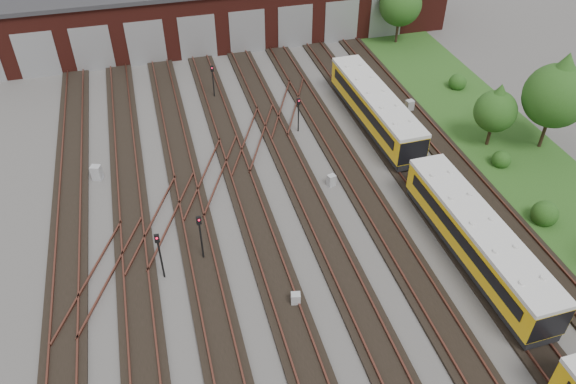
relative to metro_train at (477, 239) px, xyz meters
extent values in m
plane|color=#494744|center=(-10.00, -1.41, -1.78)|extent=(120.00, 120.00, 0.00)
cube|color=black|center=(-24.00, -1.41, -1.69)|extent=(2.40, 70.00, 0.18)
cube|color=brown|center=(-24.72, -1.41, -1.53)|extent=(0.10, 70.00, 0.15)
cube|color=brown|center=(-23.28, -1.41, -1.53)|extent=(0.10, 70.00, 0.15)
cube|color=black|center=(-20.00, -1.41, -1.69)|extent=(2.40, 70.00, 0.18)
cube|color=brown|center=(-20.72, -1.41, -1.53)|extent=(0.10, 70.00, 0.15)
cube|color=brown|center=(-19.28, -1.41, -1.53)|extent=(0.10, 70.00, 0.15)
cube|color=black|center=(-16.00, -1.41, -1.69)|extent=(2.40, 70.00, 0.18)
cube|color=brown|center=(-16.72, -1.41, -1.53)|extent=(0.10, 70.00, 0.15)
cube|color=brown|center=(-15.28, -1.41, -1.53)|extent=(0.10, 70.00, 0.15)
cube|color=black|center=(-12.00, -1.41, -1.69)|extent=(2.40, 70.00, 0.18)
cube|color=brown|center=(-12.72, -1.41, -1.53)|extent=(0.10, 70.00, 0.15)
cube|color=brown|center=(-11.28, -1.41, -1.53)|extent=(0.10, 70.00, 0.15)
cube|color=black|center=(-8.00, -1.41, -1.69)|extent=(2.40, 70.00, 0.18)
cube|color=brown|center=(-8.72, -1.41, -1.53)|extent=(0.10, 70.00, 0.15)
cube|color=brown|center=(-7.28, -1.41, -1.53)|extent=(0.10, 70.00, 0.15)
cube|color=black|center=(-4.00, -1.41, -1.69)|extent=(2.40, 70.00, 0.18)
cube|color=brown|center=(-4.72, -1.41, -1.53)|extent=(0.10, 70.00, 0.15)
cube|color=brown|center=(-3.28, -1.41, -1.53)|extent=(0.10, 70.00, 0.15)
cube|color=black|center=(0.00, -1.41, -1.69)|extent=(2.40, 70.00, 0.18)
cube|color=brown|center=(-0.72, -1.41, -1.53)|extent=(0.10, 70.00, 0.15)
cube|color=brown|center=(0.72, -1.41, -1.53)|extent=(0.10, 70.00, 0.15)
cube|color=black|center=(4.00, -1.41, -1.69)|extent=(2.40, 70.00, 0.18)
cube|color=brown|center=(3.28, -1.41, -1.53)|extent=(0.10, 70.00, 0.15)
cube|color=brown|center=(4.72, -1.41, -1.53)|extent=(0.10, 70.00, 0.15)
cube|color=brown|center=(-18.00, 8.59, -1.53)|extent=(5.40, 9.62, 0.15)
cube|color=brown|center=(-14.00, 12.59, -1.53)|extent=(5.40, 9.62, 0.15)
cube|color=brown|center=(-10.00, 16.59, -1.53)|extent=(5.40, 9.62, 0.15)
cube|color=brown|center=(-22.00, 4.59, -1.53)|extent=(5.40, 9.62, 0.15)
cube|color=brown|center=(-6.00, 20.59, -1.53)|extent=(5.40, 9.62, 0.15)
cube|color=#4A1812|center=(-10.00, 38.59, 1.22)|extent=(50.00, 12.00, 6.00)
cube|color=gray|center=(-27.00, 32.57, 0.42)|extent=(3.60, 0.12, 4.40)
cube|color=gray|center=(-22.00, 32.57, 0.42)|extent=(3.60, 0.12, 4.40)
cube|color=gray|center=(-17.00, 32.57, 0.42)|extent=(3.60, 0.12, 4.40)
cube|color=gray|center=(-12.00, 32.57, 0.42)|extent=(3.60, 0.12, 4.40)
cube|color=gray|center=(-7.00, 32.57, 0.42)|extent=(3.60, 0.12, 4.40)
cube|color=gray|center=(-2.00, 32.57, 0.42)|extent=(3.60, 0.12, 4.40)
cube|color=gray|center=(3.00, 32.57, 0.42)|extent=(3.60, 0.12, 4.40)
cube|color=gray|center=(8.00, 32.57, 0.42)|extent=(3.60, 0.12, 4.40)
cube|color=#254C19|center=(9.00, 8.59, -1.76)|extent=(8.00, 55.00, 0.05)
cube|color=black|center=(0.00, 0.00, -1.18)|extent=(2.43, 13.75, 0.55)
cube|color=yellow|center=(0.00, 0.00, 0.10)|extent=(2.70, 13.76, 2.01)
cube|color=silver|center=(0.00, 0.00, 1.24)|extent=(2.80, 13.76, 0.27)
cube|color=black|center=(-1.21, -0.03, 0.33)|extent=(0.34, 12.06, 0.78)
cube|color=black|center=(1.21, 0.03, 0.33)|extent=(0.34, 12.06, 0.78)
cube|color=black|center=(0.00, 16.00, -1.18)|extent=(2.43, 13.75, 0.55)
cube|color=yellow|center=(0.00, 16.00, 0.10)|extent=(2.70, 13.76, 2.01)
cube|color=silver|center=(0.00, 16.00, 1.24)|extent=(2.80, 13.76, 0.27)
cube|color=black|center=(-1.21, 15.97, 0.33)|extent=(0.34, 12.06, 0.78)
cube|color=black|center=(1.21, 16.03, 0.33)|extent=(0.34, 12.06, 0.78)
cylinder|color=black|center=(-15.91, 4.46, -0.33)|extent=(0.11, 0.11, 2.91)
cube|color=black|center=(-15.91, 4.46, 1.41)|extent=(0.30, 0.20, 0.56)
sphere|color=red|center=(-15.91, 4.35, 1.52)|extent=(0.13, 0.13, 0.13)
cylinder|color=black|center=(-18.39, 3.61, -0.34)|extent=(0.11, 0.11, 2.87)
cube|color=black|center=(-18.39, 3.61, 1.37)|extent=(0.29, 0.18, 0.56)
sphere|color=red|center=(-18.39, 3.50, 1.49)|extent=(0.13, 0.13, 0.13)
cylinder|color=black|center=(-11.91, 24.19, -0.48)|extent=(0.10, 0.10, 2.60)
cube|color=black|center=(-11.91, 24.19, 1.08)|extent=(0.28, 0.18, 0.52)
sphere|color=red|center=(-11.91, 24.08, 1.19)|extent=(0.13, 0.13, 0.13)
cylinder|color=black|center=(-6.20, 16.93, -0.53)|extent=(0.11, 0.11, 2.49)
cube|color=black|center=(-6.20, 16.93, 0.98)|extent=(0.27, 0.17, 0.53)
sphere|color=red|center=(-6.20, 16.83, 1.08)|extent=(0.13, 0.13, 0.13)
cube|color=#ABADB0|center=(-22.11, 14.61, -1.21)|extent=(0.84, 0.78, 1.14)
cube|color=#ABADB0|center=(-11.42, -0.49, -1.34)|extent=(0.60, 0.54, 0.88)
cube|color=#ABADB0|center=(-5.93, 9.37, -1.33)|extent=(0.64, 0.58, 0.89)
cube|color=#ABADB0|center=(3.88, 17.39, -1.25)|extent=(0.71, 0.62, 1.07)
cylinder|color=#2E2015|center=(8.64, 30.86, -0.67)|extent=(0.27, 0.27, 2.22)
sphere|color=#1B4413|center=(8.64, 30.86, 2.29)|extent=(4.32, 4.32, 4.32)
cylinder|color=#2E2015|center=(7.67, 11.06, -0.95)|extent=(0.27, 0.27, 1.66)
sphere|color=#1B4413|center=(7.67, 11.06, 1.26)|extent=(3.23, 3.23, 3.23)
cone|color=#1B4413|center=(7.67, 11.06, 2.41)|extent=(2.77, 2.77, 2.30)
cylinder|color=#2E2015|center=(11.50, 9.69, -0.54)|extent=(0.26, 0.26, 2.47)
sphere|color=#1B4413|center=(11.50, 9.69, 2.76)|extent=(4.81, 4.81, 4.81)
cone|color=#1B4413|center=(11.50, 9.69, 4.47)|extent=(4.12, 4.12, 3.44)
sphere|color=#1B4413|center=(6.42, 1.98, -0.89)|extent=(1.78, 1.78, 1.78)
sphere|color=#1B4413|center=(7.17, 8.35, -1.08)|extent=(1.41, 1.41, 1.41)
sphere|color=#1B4413|center=(9.94, 20.11, -0.98)|extent=(1.60, 1.60, 1.60)
camera|label=1|loc=(-17.36, -20.44, 23.20)|focal=35.00mm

